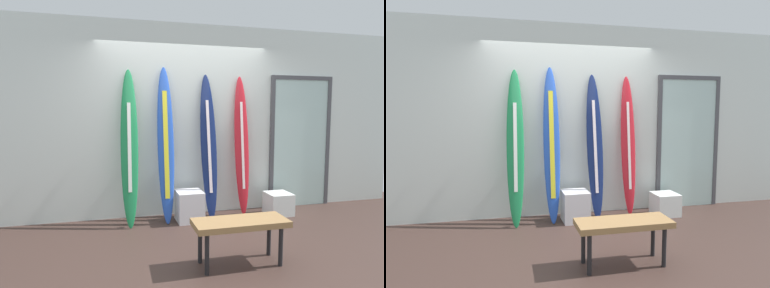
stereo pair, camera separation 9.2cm
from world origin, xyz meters
The scene contains 10 objects.
ground centered at (0.00, 0.00, -0.02)m, with size 8.00×8.00×0.04m, color #3D2B25.
wall_back centered at (0.00, 1.30, 1.40)m, with size 7.20×0.20×2.80m, color silver.
surfboard_emerald centered at (-0.82, 0.93, 1.04)m, with size 0.25×0.49×2.12m.
surfboard_cobalt centered at (-0.32, 0.95, 1.07)m, with size 0.24×0.44×2.16m.
surfboard_navy centered at (0.30, 0.98, 1.04)m, with size 0.24×0.40×2.08m.
surfboard_crimson centered at (0.84, 1.03, 1.02)m, with size 0.23×0.31×2.06m.
display_block_left centered at (-0.01, 0.86, 0.21)m, with size 0.37×0.37×0.42m.
display_block_center centered at (1.36, 0.84, 0.16)m, with size 0.36×0.36×0.32m.
glass_door centered at (1.91, 1.18, 1.08)m, with size 1.06×0.06×2.10m.
bench centered at (0.19, -0.52, 0.40)m, with size 0.95×0.36×0.46m.
Camera 2 is at (-0.91, -3.40, 1.51)m, focal length 29.74 mm.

